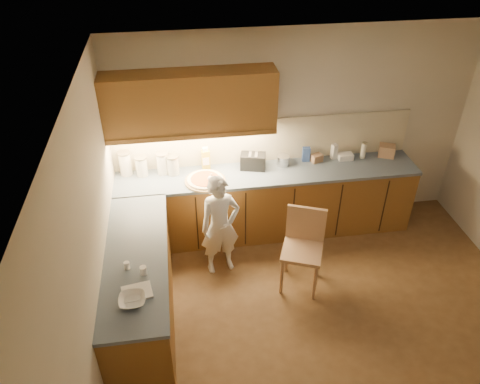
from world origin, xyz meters
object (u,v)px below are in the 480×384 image
(oil_jug, at_px, (206,159))
(toaster, at_px, (253,161))
(child, at_px, (220,226))
(pizza_on_board, at_px, (205,180))
(wooden_chair, at_px, (303,243))

(oil_jug, bearing_deg, toaster, -7.12)
(child, height_order, toaster, child)
(child, height_order, oil_jug, child)
(toaster, bearing_deg, pizza_on_board, -146.46)
(toaster, bearing_deg, wooden_chair, -56.20)
(pizza_on_board, xyz_separation_m, toaster, (0.62, 0.22, 0.08))
(pizza_on_board, relative_size, toaster, 1.43)
(pizza_on_board, bearing_deg, oil_jug, 83.13)
(child, bearing_deg, oil_jug, 84.20)
(pizza_on_board, bearing_deg, child, -77.77)
(wooden_chair, distance_m, oil_jug, 1.59)
(wooden_chair, relative_size, oil_jug, 3.21)
(pizza_on_board, distance_m, wooden_chair, 1.38)
(wooden_chair, height_order, toaster, toaster)
(pizza_on_board, relative_size, child, 0.38)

